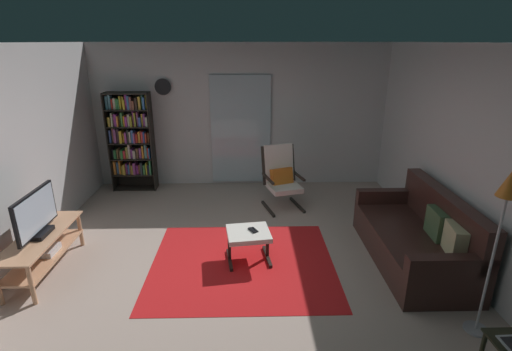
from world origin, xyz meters
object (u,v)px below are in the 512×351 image
(bookshelf_near_tv, at_px, (131,138))
(cell_phone, at_px, (253,230))
(leather_sofa, at_px, (418,239))
(television, at_px, (36,216))
(lounge_armchair, at_px, (281,175))
(ottoman, at_px, (248,236))
(tv_remote, at_px, (252,230))
(floor_lamp_by_sofa, at_px, (505,205))
(tv_stand, at_px, (43,247))
(wall_clock, at_px, (163,87))

(bookshelf_near_tv, bearing_deg, cell_phone, -49.35)
(leather_sofa, relative_size, cell_phone, 13.87)
(bookshelf_near_tv, bearing_deg, television, -96.83)
(lounge_armchair, bearing_deg, ottoman, -108.09)
(ottoman, distance_m, tv_remote, 0.09)
(lounge_armchair, relative_size, tv_remote, 7.10)
(floor_lamp_by_sofa, bearing_deg, bookshelf_near_tv, 138.06)
(leather_sofa, bearing_deg, ottoman, 178.08)
(tv_stand, relative_size, bookshelf_near_tv, 0.74)
(television, bearing_deg, lounge_armchair, 32.19)
(lounge_armchair, distance_m, ottoman, 1.78)
(tv_stand, relative_size, ottoman, 2.28)
(wall_clock, bearing_deg, ottoman, -61.28)
(television, bearing_deg, bookshelf_near_tv, 83.17)
(tv_stand, distance_m, bookshelf_near_tv, 2.82)
(lounge_armchair, bearing_deg, leather_sofa, -48.51)
(leather_sofa, xyz_separation_m, tv_remote, (-2.05, 0.08, 0.10))
(tv_stand, xyz_separation_m, cell_phone, (2.49, 0.21, 0.08))
(bookshelf_near_tv, xyz_separation_m, cell_phone, (2.16, -2.51, -0.56))
(tv_remote, bearing_deg, lounge_armchair, 42.96)
(leather_sofa, distance_m, floor_lamp_by_sofa, 1.58)
(bookshelf_near_tv, distance_m, cell_phone, 3.36)
(cell_phone, bearing_deg, wall_clock, 92.58)
(tv_stand, bearing_deg, cell_phone, 4.90)
(television, distance_m, ottoman, 2.46)
(tv_stand, xyz_separation_m, wall_clock, (0.93, 2.92, 1.53))
(television, xyz_separation_m, bookshelf_near_tv, (0.33, 2.73, 0.23))
(tv_stand, xyz_separation_m, bookshelf_near_tv, (0.33, 2.73, 0.64))
(wall_clock, bearing_deg, lounge_armchair, -27.21)
(bookshelf_near_tv, xyz_separation_m, leather_sofa, (4.19, -2.61, -0.65))
(tv_remote, height_order, cell_phone, tv_remote)
(floor_lamp_by_sofa, bearing_deg, television, 166.50)
(television, distance_m, leather_sofa, 4.54)
(tv_remote, bearing_deg, cell_phone, 10.54)
(television, height_order, lounge_armchair, same)
(tv_stand, distance_m, television, 0.41)
(floor_lamp_by_sofa, bearing_deg, leather_sofa, 93.69)
(tv_stand, height_order, ottoman, tv_stand)
(tv_remote, xyz_separation_m, floor_lamp_by_sofa, (2.13, -1.31, 0.90))
(leather_sofa, height_order, cell_phone, leather_sofa)
(wall_clock, bearing_deg, television, -107.65)
(cell_phone, distance_m, floor_lamp_by_sofa, 2.65)
(lounge_armchair, height_order, floor_lamp_by_sofa, floor_lamp_by_sofa)
(bookshelf_near_tv, xyz_separation_m, wall_clock, (0.60, 0.19, 0.89))
(lounge_armchair, bearing_deg, tv_remote, -106.76)
(ottoman, height_order, cell_phone, cell_phone)
(bookshelf_near_tv, xyz_separation_m, tv_remote, (2.14, -2.53, -0.55))
(wall_clock, bearing_deg, bookshelf_near_tv, -162.65)
(lounge_armchair, relative_size, floor_lamp_by_sofa, 0.63)
(leather_sofa, xyz_separation_m, ottoman, (-2.09, 0.07, 0.02))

